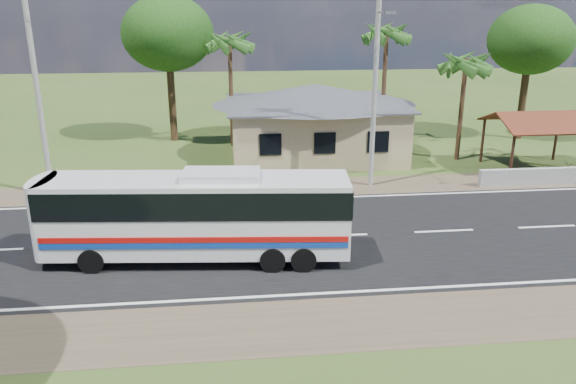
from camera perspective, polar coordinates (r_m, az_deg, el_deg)
name	(u,v)px	position (r m, az deg, el deg)	size (l,w,h in m)	color
ground	(337,236)	(22.95, 5.00, -4.47)	(120.00, 120.00, 0.00)	#304819
road	(337,236)	(22.95, 5.00, -4.45)	(120.00, 16.00, 0.03)	black
house	(314,113)	(34.69, 2.67, 8.03)	(12.40, 10.00, 5.00)	tan
waiting_shed	(539,122)	(34.48, 24.14, 6.53)	(5.20, 4.48, 3.35)	#3B2215
concrete_barrier	(544,176)	(32.06, 24.57, 1.45)	(7.00, 0.30, 0.90)	#9E9E99
utility_poles	(369,73)	(28.24, 8.23, 11.88)	(32.80, 2.22, 11.00)	#9E9E99
palm_near	(466,64)	(34.71, 17.62, 12.33)	(2.80, 2.80, 6.70)	#47301E
palm_mid	(387,34)	(37.67, 10.00, 15.53)	(2.80, 2.80, 8.20)	#47301E
palm_far	(229,42)	(36.78, -5.96, 14.89)	(2.80, 2.80, 7.70)	#47301E
tree_behind_house	(168,34)	(38.94, -12.13, 15.43)	(6.00, 6.00, 9.61)	#47301E
tree_behind_shed	(531,40)	(41.98, 23.42, 13.97)	(5.60, 5.60, 9.02)	#47301E
coach_bus	(197,210)	(20.38, -9.19, -1.82)	(11.06, 3.32, 3.38)	silver
motorcycle	(561,171)	(33.54, 26.03, 1.90)	(0.57, 1.63, 0.86)	black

